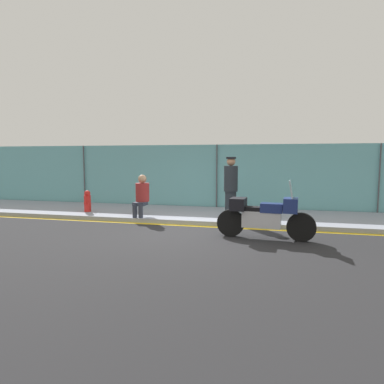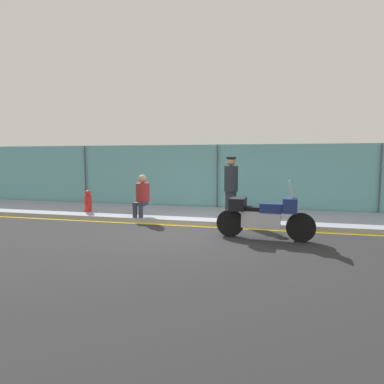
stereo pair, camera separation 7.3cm
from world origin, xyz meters
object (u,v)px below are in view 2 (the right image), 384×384
Objects in this scene: motorcycle at (264,215)px; officer_standing at (231,186)px; fire_hydrant at (88,201)px; person_seated_on_curb at (142,193)px.

motorcycle is 2.50m from officer_standing.
fire_hydrant is (-5.93, 2.00, -0.09)m from motorcycle.
fire_hydrant is (-2.12, 0.37, -0.35)m from person_seated_on_curb.
fire_hydrant is at bearing 165.92° from motorcycle.
person_seated_on_curb is at bearing 161.33° from motorcycle.
officer_standing is at bearing 121.04° from motorcycle.
officer_standing reaches higher than person_seated_on_curb.
person_seated_on_curb is (-3.81, 1.63, 0.27)m from motorcycle.
motorcycle reaches higher than person_seated_on_curb.
fire_hydrant is (-4.83, -0.19, -0.59)m from officer_standing.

